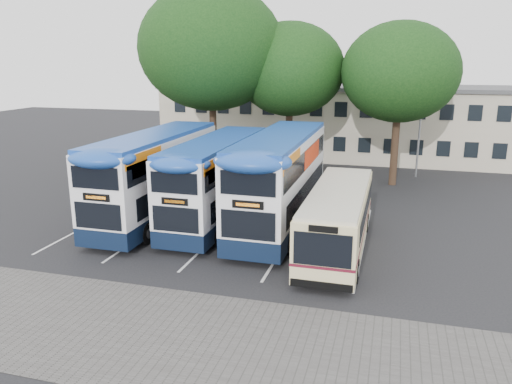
{
  "coord_description": "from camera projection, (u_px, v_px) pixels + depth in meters",
  "views": [
    {
      "loc": [
        4.36,
        -17.65,
        8.35
      ],
      "look_at": [
        -2.01,
        5.0,
        2.1
      ],
      "focal_mm": 35.0,
      "sensor_mm": 36.0,
      "label": 1
    }
  ],
  "objects": [
    {
      "name": "bus_dd_mid",
      "position": [
        218.0,
        177.0,
        26.05
      ],
      "size": [
        2.57,
        10.58,
        4.41
      ],
      "color": "#0D1A32",
      "rests_on": "ground"
    },
    {
      "name": "paving_strip",
      "position": [
        170.0,
        336.0,
        15.57
      ],
      "size": [
        40.0,
        6.0,
        0.01
      ],
      "primitive_type": "cube",
      "color": "#595654",
      "rests_on": "ground"
    },
    {
      "name": "bay_lines",
      "position": [
        223.0,
        229.0,
        25.33
      ],
      "size": [
        14.12,
        11.0,
        0.01
      ],
      "color": "silver",
      "rests_on": "ground"
    },
    {
      "name": "tree_mid",
      "position": [
        290.0,
        69.0,
        34.91
      ],
      "size": [
        7.65,
        7.65,
        10.97
      ],
      "color": "black",
      "rests_on": "ground"
    },
    {
      "name": "bus_single",
      "position": [
        338.0,
        215.0,
        22.29
      ],
      "size": [
        2.43,
        9.56,
        2.85
      ],
      "color": "beige",
      "rests_on": "ground"
    },
    {
      "name": "tree_left",
      "position": [
        211.0,
        48.0,
        34.47
      ],
      "size": [
        10.08,
        10.08,
        13.42
      ],
      "color": "black",
      "rests_on": "ground"
    },
    {
      "name": "tree_right",
      "position": [
        400.0,
        72.0,
        32.54
      ],
      "size": [
        7.69,
        7.69,
        10.84
      ],
      "color": "black",
      "rests_on": "ground"
    },
    {
      "name": "bus_dd_right",
      "position": [
        280.0,
        176.0,
        25.24
      ],
      "size": [
        2.78,
        11.46,
        4.78
      ],
      "color": "#0D1A32",
      "rests_on": "ground"
    },
    {
      "name": "lamp_post",
      "position": [
        421.0,
        107.0,
        35.4
      ],
      "size": [
        0.25,
        1.05,
        9.06
      ],
      "color": "gray",
      "rests_on": "ground"
    },
    {
      "name": "bus_dd_left",
      "position": [
        157.0,
        173.0,
        26.45
      ],
      "size": [
        2.7,
        11.14,
        4.64
      ],
      "color": "#0D1A32",
      "rests_on": "ground"
    },
    {
      "name": "ground",
      "position": [
        271.0,
        278.0,
        19.7
      ],
      "size": [
        120.0,
        120.0,
        0.0
      ],
      "primitive_type": "plane",
      "color": "black",
      "rests_on": "ground"
    },
    {
      "name": "depot_building",
      "position": [
        345.0,
        121.0,
        44.0
      ],
      "size": [
        32.4,
        8.4,
        6.2
      ],
      "color": "#B8AA94",
      "rests_on": "ground"
    }
  ]
}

